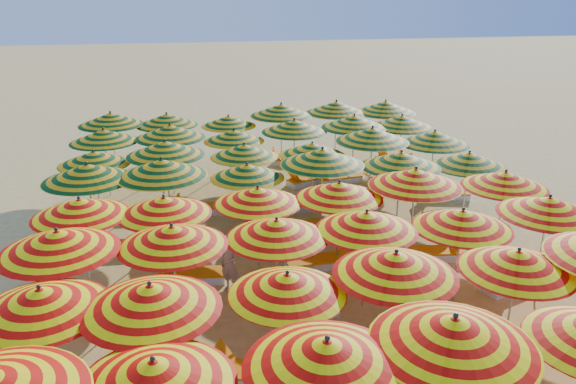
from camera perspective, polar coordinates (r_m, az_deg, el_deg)
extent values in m
plane|color=#E1C364|center=(16.03, 0.32, -5.98)|extent=(120.00, 120.00, 0.00)
cone|color=orange|center=(8.26, -13.47, -17.54)|extent=(2.45, 2.45, 0.44)
sphere|color=black|center=(8.11, -13.62, -16.14)|extent=(0.08, 0.08, 0.08)
cone|color=orange|center=(8.21, 3.96, -16.12)|extent=(2.48, 2.48, 0.46)
sphere|color=black|center=(8.06, 4.01, -14.61)|extent=(0.08, 0.08, 0.08)
cone|color=orange|center=(8.81, 16.50, -13.47)|extent=(2.90, 2.90, 0.48)
sphere|color=black|center=(8.66, 16.68, -11.94)|extent=(0.08, 0.08, 0.08)
cylinder|color=silver|center=(10.96, -23.05, -14.57)|extent=(0.04, 0.04, 2.31)
cone|color=orange|center=(10.44, -23.82, -10.03)|extent=(2.39, 2.39, 0.44)
sphere|color=black|center=(10.32, -24.02, -8.81)|extent=(0.08, 0.08, 0.08)
cylinder|color=silver|center=(10.36, -13.30, -15.27)|extent=(0.05, 0.05, 2.39)
cone|color=orange|center=(9.80, -13.79, -10.33)|extent=(2.75, 2.75, 0.46)
sphere|color=black|center=(9.67, -13.92, -9.00)|extent=(0.08, 0.08, 0.08)
cylinder|color=silver|center=(10.78, -0.07, -13.72)|extent=(0.04, 0.04, 2.19)
cone|color=orange|center=(10.27, -0.07, -9.34)|extent=(2.62, 2.62, 0.42)
sphere|color=black|center=(10.15, -0.07, -8.17)|extent=(0.07, 0.07, 0.07)
cylinder|color=silver|center=(11.28, 10.52, -11.82)|extent=(0.05, 0.05, 2.38)
cone|color=orange|center=(10.77, 10.87, -7.17)|extent=(2.59, 2.59, 0.45)
sphere|color=black|center=(10.65, 10.96, -5.92)|extent=(0.08, 0.08, 0.08)
cylinder|color=silver|center=(12.23, 21.67, -10.60)|extent=(0.04, 0.04, 2.26)
cone|color=orange|center=(11.78, 22.30, -6.49)|extent=(2.49, 2.49, 0.43)
sphere|color=black|center=(11.68, 22.46, -5.41)|extent=(0.08, 0.08, 0.08)
cylinder|color=silver|center=(12.71, -21.71, -8.96)|extent=(0.05, 0.05, 2.43)
cone|color=orange|center=(12.25, -22.35, -4.65)|extent=(2.88, 2.88, 0.46)
sphere|color=black|center=(12.15, -22.51, -3.51)|extent=(0.08, 0.08, 0.08)
cylinder|color=silver|center=(12.46, -11.35, -8.64)|extent=(0.04, 0.04, 2.34)
cone|color=orange|center=(12.01, -11.68, -4.41)|extent=(2.69, 2.69, 0.45)
sphere|color=black|center=(11.90, -11.77, -3.29)|extent=(0.08, 0.08, 0.08)
cylinder|color=silver|center=(12.66, -1.13, -7.86)|extent=(0.04, 0.04, 2.28)
cone|color=orange|center=(12.22, -1.16, -3.78)|extent=(2.40, 2.40, 0.43)
sphere|color=black|center=(12.12, -1.17, -2.70)|extent=(0.08, 0.08, 0.08)
cylinder|color=silver|center=(13.06, 7.76, -7.01)|extent=(0.04, 0.04, 2.32)
cone|color=orange|center=(12.63, 7.98, -2.97)|extent=(2.86, 2.86, 0.44)
sphere|color=black|center=(12.54, 8.04, -1.91)|extent=(0.08, 0.08, 0.08)
cylinder|color=silver|center=(13.71, 16.86, -6.46)|extent=(0.04, 0.04, 2.28)
cone|color=orange|center=(13.30, 17.29, -2.66)|extent=(2.45, 2.45, 0.43)
sphere|color=black|center=(13.21, 17.40, -1.67)|extent=(0.08, 0.08, 0.08)
cylinder|color=silver|center=(14.98, 24.38, -4.94)|extent=(0.05, 0.05, 2.36)
cone|color=orange|center=(14.61, 24.96, -1.30)|extent=(2.77, 2.77, 0.45)
sphere|color=black|center=(14.52, 25.11, -0.35)|extent=(0.08, 0.08, 0.08)
cylinder|color=silver|center=(14.56, -19.91, -5.15)|extent=(0.04, 0.04, 2.30)
cone|color=orange|center=(14.18, -20.39, -1.50)|extent=(2.92, 2.92, 0.44)
sphere|color=black|center=(14.09, -20.51, -0.55)|extent=(0.08, 0.08, 0.08)
cylinder|color=silver|center=(14.18, -12.17, -5.08)|extent=(0.04, 0.04, 2.28)
cone|color=orange|center=(13.79, -12.48, -1.37)|extent=(2.91, 2.91, 0.43)
sphere|color=black|center=(13.70, -12.56, -0.40)|extent=(0.08, 0.08, 0.08)
cylinder|color=silver|center=(14.56, -3.01, -3.98)|extent=(0.04, 0.04, 2.25)
cone|color=orange|center=(14.19, -3.08, -0.39)|extent=(2.73, 2.73, 0.43)
sphere|color=black|center=(14.10, -3.10, 0.54)|extent=(0.07, 0.07, 0.07)
cylinder|color=silver|center=(14.87, 5.11, -3.42)|extent=(0.04, 0.04, 2.29)
cone|color=orange|center=(14.49, 5.23, 0.17)|extent=(2.48, 2.48, 0.44)
sphere|color=black|center=(14.41, 5.26, 1.10)|extent=(0.08, 0.08, 0.08)
cylinder|color=silver|center=(15.57, 12.52, -2.31)|extent=(0.05, 0.05, 2.49)
cone|color=orange|center=(15.20, 12.83, 1.44)|extent=(3.14, 3.14, 0.47)
sphere|color=black|center=(15.11, 12.91, 2.42)|extent=(0.08, 0.08, 0.08)
cylinder|color=silver|center=(16.60, 20.75, -2.08)|extent=(0.04, 0.04, 2.31)
cone|color=orange|center=(16.26, 21.18, 1.18)|extent=(2.86, 2.86, 0.44)
sphere|color=black|center=(16.19, 21.30, 2.03)|extent=(0.08, 0.08, 0.08)
cylinder|color=silver|center=(16.61, -19.29, -1.59)|extent=(0.05, 0.05, 2.46)
cone|color=#6A5C06|center=(16.26, -19.73, 1.90)|extent=(3.26, 3.26, 0.47)
sphere|color=black|center=(16.18, -19.84, 2.80)|extent=(0.08, 0.08, 0.08)
cylinder|color=silver|center=(16.24, -12.42, -1.25)|extent=(0.05, 0.05, 2.52)
cone|color=#6A5C06|center=(15.88, -12.72, 2.41)|extent=(3.06, 3.06, 0.48)
sphere|color=black|center=(15.80, -12.80, 3.37)|extent=(0.08, 0.08, 0.08)
cylinder|color=silver|center=(16.63, -4.09, -0.94)|extent=(0.04, 0.04, 2.17)
cone|color=#6A5C06|center=(16.31, -4.17, 2.13)|extent=(2.81, 2.81, 0.41)
sphere|color=black|center=(16.23, -4.20, 2.93)|extent=(0.07, 0.07, 0.07)
cylinder|color=silver|center=(16.90, 3.43, 0.05)|extent=(0.05, 0.05, 2.51)
cone|color=#6A5C06|center=(16.55, 3.51, 3.59)|extent=(2.73, 2.73, 0.48)
sphere|color=black|center=(16.47, 3.53, 4.50)|extent=(0.08, 0.08, 0.08)
cylinder|color=silver|center=(17.28, 11.17, -0.04)|extent=(0.05, 0.05, 2.40)
cone|color=#6A5C06|center=(16.95, 11.41, 3.24)|extent=(2.86, 2.86, 0.46)
sphere|color=black|center=(16.88, 11.47, 4.09)|extent=(0.08, 0.08, 0.08)
cylinder|color=silver|center=(18.15, 17.56, 0.18)|extent=(0.04, 0.04, 2.28)
cone|color=#6A5C06|center=(17.85, 17.90, 3.16)|extent=(2.84, 2.84, 0.43)
sphere|color=black|center=(17.78, 17.99, 3.92)|extent=(0.08, 0.08, 0.08)
cylinder|color=silver|center=(18.68, -18.79, 0.49)|extent=(0.04, 0.04, 2.21)
cone|color=#6A5C06|center=(18.40, -19.13, 3.29)|extent=(2.87, 2.87, 0.42)
sphere|color=black|center=(18.33, -19.22, 4.01)|extent=(0.07, 0.07, 0.07)
cylinder|color=silver|center=(18.28, -12.12, 1.14)|extent=(0.05, 0.05, 2.46)
cone|color=#6A5C06|center=(17.96, -12.37, 4.35)|extent=(3.19, 3.19, 0.47)
sphere|color=black|center=(17.89, -12.43, 5.18)|extent=(0.08, 0.08, 0.08)
cylinder|color=silver|center=(18.50, -4.38, 1.37)|extent=(0.04, 0.04, 2.21)
cone|color=#6A5C06|center=(18.21, -4.46, 4.21)|extent=(2.68, 2.68, 0.42)
sphere|color=black|center=(18.14, -4.48, 4.94)|extent=(0.07, 0.07, 0.07)
cylinder|color=silver|center=(18.70, 2.43, 1.59)|extent=(0.04, 0.04, 2.18)
cone|color=#6A5C06|center=(18.41, 2.47, 4.37)|extent=(2.60, 2.60, 0.42)
sphere|color=black|center=(18.35, 2.49, 5.09)|extent=(0.07, 0.07, 0.07)
cylinder|color=silver|center=(19.50, 8.40, 2.69)|extent=(0.05, 0.05, 2.51)
cone|color=#6A5C06|center=(19.20, 8.57, 5.78)|extent=(2.93, 2.93, 0.48)
sphere|color=black|center=(19.13, 8.61, 6.57)|extent=(0.08, 0.08, 0.08)
cylinder|color=silver|center=(20.03, 14.39, 2.53)|extent=(0.05, 0.05, 2.37)
cone|color=#6A5C06|center=(19.74, 14.66, 5.36)|extent=(2.68, 2.68, 0.45)
sphere|color=black|center=(19.68, 14.72, 6.09)|extent=(0.08, 0.08, 0.08)
cylinder|color=silver|center=(20.72, -17.91, 2.73)|extent=(0.04, 0.04, 2.35)
cone|color=#6A5C06|center=(20.45, -18.22, 5.45)|extent=(3.04, 3.04, 0.45)
sphere|color=black|center=(20.39, -18.30, 6.14)|extent=(0.08, 0.08, 0.08)
cylinder|color=silver|center=(20.35, -11.68, 3.15)|extent=(0.05, 0.05, 2.45)
cone|color=#6A5C06|center=(20.06, -11.90, 6.04)|extent=(3.00, 3.00, 0.47)
sphere|color=black|center=(20.00, -11.96, 6.78)|extent=(0.08, 0.08, 0.08)
cylinder|color=silver|center=(20.46, -5.43, 3.18)|extent=(0.04, 0.04, 2.18)
cone|color=#6A5C06|center=(20.20, -5.52, 5.73)|extent=(2.50, 2.50, 0.41)
sphere|color=black|center=(20.14, -5.54, 6.39)|extent=(0.07, 0.07, 0.07)
cylinder|color=silver|center=(20.87, 0.63, 3.95)|extent=(0.05, 0.05, 2.40)
cone|color=#6A5C06|center=(20.60, 0.64, 6.73)|extent=(2.76, 2.76, 0.46)
sphere|color=black|center=(20.54, 0.64, 7.44)|extent=(0.08, 0.08, 0.08)
cylinder|color=silver|center=(21.44, 6.62, 4.35)|extent=(0.05, 0.05, 2.46)
cone|color=#6A5C06|center=(21.17, 6.74, 7.13)|extent=(2.78, 2.78, 0.47)
sphere|color=black|center=(21.11, 6.77, 7.84)|extent=(0.08, 0.08, 0.08)
cylinder|color=silver|center=(22.10, 11.30, 4.46)|extent=(0.05, 0.05, 2.38)
cone|color=#6A5C06|center=(21.85, 11.48, 7.06)|extent=(3.11, 3.11, 0.45)
sphere|color=black|center=(21.79, 11.53, 7.72)|extent=(0.08, 0.08, 0.08)
cylinder|color=silver|center=(22.73, -17.28, 4.48)|extent=(0.05, 0.05, 2.46)
cone|color=#6A5C06|center=(22.47, -17.56, 7.09)|extent=(2.64, 2.64, 0.47)
sphere|color=black|center=(22.42, -17.64, 7.76)|extent=(0.08, 0.08, 0.08)
cylinder|color=silver|center=(22.47, -12.02, 4.66)|extent=(0.05, 0.05, 2.37)
cone|color=#6A5C06|center=(22.22, -12.22, 7.20)|extent=(2.48, 2.48, 0.45)
sphere|color=black|center=(22.16, -12.27, 7.86)|extent=(0.08, 0.08, 0.08)
cylinder|color=silver|center=(22.67, -5.98, 4.88)|extent=(0.04, 0.04, 2.17)
cone|color=#6A5C06|center=(22.44, -6.07, 7.19)|extent=(2.17, 2.17, 0.41)
sphere|color=black|center=(22.39, -6.09, 7.78)|extent=(0.07, 0.07, 0.07)
cylinder|color=silver|center=(22.95, -0.69, 5.66)|extent=(0.05, 0.05, 2.53)
cone|color=#6A5C06|center=(22.69, -0.70, 8.33)|extent=(3.32, 3.32, 0.48)
sphere|color=black|center=(22.64, -0.70, 9.02)|extent=(0.08, 0.08, 0.08)
cylinder|color=silver|center=(23.53, 4.84, 5.96)|extent=(0.05, 0.05, 2.53)
cone|color=#6A5C06|center=(23.28, 4.92, 8.58)|extent=(3.18, 3.18, 0.48)
sphere|color=black|center=(23.22, 4.94, 9.25)|extent=(0.08, 0.08, 0.08)
cylinder|color=silver|center=(23.91, 9.72, 5.96)|extent=(0.05, 0.05, 2.52)
cone|color=#6A5C06|center=(23.66, 9.87, 8.52)|extent=(3.13, 3.13, 0.48)
sphere|color=black|center=(23.61, 9.92, 9.17)|extent=(0.08, 0.08, 0.08)
cube|color=orange|center=(11.36, -21.76, -17.36)|extent=(0.45, 0.63, 0.48)
cube|color=white|center=(11.26, -2.91, -18.34)|extent=(1.79, 1.15, 0.20)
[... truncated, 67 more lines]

